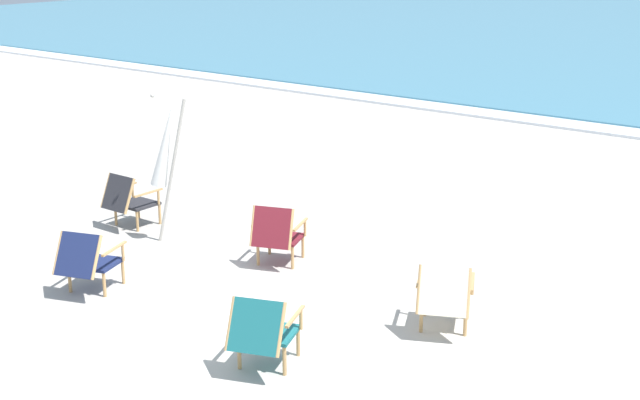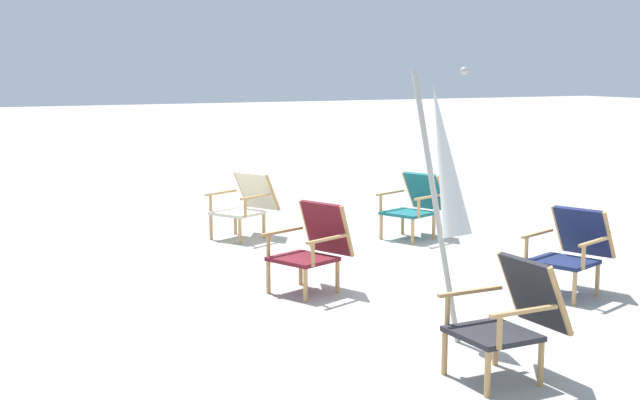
{
  "view_description": "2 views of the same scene",
  "coord_description": "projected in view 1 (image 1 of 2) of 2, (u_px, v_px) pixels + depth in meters",
  "views": [
    {
      "loc": [
        6.64,
        -6.86,
        4.12
      ],
      "look_at": [
        -0.24,
        1.99,
        0.74
      ],
      "focal_mm": 50.0,
      "sensor_mm": 36.0,
      "label": 1
    },
    {
      "loc": [
        -7.65,
        4.89,
        2.07
      ],
      "look_at": [
        0.2,
        0.92,
        0.75
      ],
      "focal_mm": 50.0,
      "sensor_mm": 36.0,
      "label": 2
    }
  ],
  "objects": [
    {
      "name": "beach_chair_back_left",
      "position": [
        263.0,
        330.0,
        8.63
      ],
      "size": [
        0.81,
        0.91,
        0.79
      ],
      "color": "#196066",
      "rests_on": "ground"
    },
    {
      "name": "beach_chair_far_center",
      "position": [
        277.0,
        233.0,
        11.36
      ],
      "size": [
        0.78,
        0.83,
        0.82
      ],
      "color": "maroon",
      "rests_on": "ground"
    },
    {
      "name": "beach_chair_mid_center",
      "position": [
        445.0,
        295.0,
        9.45
      ],
      "size": [
        0.84,
        0.92,
        0.79
      ],
      "color": "beige",
      "rests_on": "ground"
    },
    {
      "name": "surf_band",
      "position": [
        610.0,
        129.0,
        19.3
      ],
      "size": [
        80.0,
        1.1,
        0.06
      ],
      "primitive_type": "cube",
      "color": "white",
      "rests_on": "ground"
    },
    {
      "name": "beach_chair_front_right",
      "position": [
        128.0,
        199.0,
        12.84
      ],
      "size": [
        0.6,
        0.71,
        0.81
      ],
      "color": "#28282D",
      "rests_on": "ground"
    },
    {
      "name": "umbrella_furled_white",
      "position": [
        166.0,
        147.0,
        11.95
      ],
      "size": [
        0.62,
        0.32,
        2.07
      ],
      "color": "#B7B2A8",
      "rests_on": "ground"
    },
    {
      "name": "ground_plane",
      "position": [
        231.0,
        304.0,
        10.28
      ],
      "size": [
        80.0,
        80.0,
        0.0
      ],
      "primitive_type": "plane",
      "color": "#B2AAA0"
    },
    {
      "name": "beach_chair_back_right",
      "position": [
        87.0,
        260.0,
        10.48
      ],
      "size": [
        0.79,
        0.9,
        0.79
      ],
      "color": "#19234C",
      "rests_on": "ground"
    }
  ]
}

